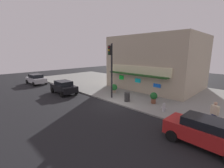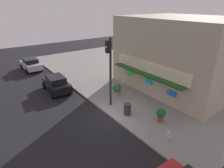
{
  "view_description": "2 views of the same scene",
  "coord_description": "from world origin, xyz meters",
  "px_view_note": "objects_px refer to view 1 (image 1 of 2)",
  "views": [
    {
      "loc": [
        9.92,
        -10.32,
        4.98
      ],
      "look_at": [
        -1.53,
        1.24,
        1.59
      ],
      "focal_mm": 24.5,
      "sensor_mm": 36.0,
      "label": 1
    },
    {
      "loc": [
        10.31,
        -7.32,
        8.16
      ],
      "look_at": [
        -1.63,
        1.38,
        1.9
      ],
      "focal_mm": 30.4,
      "sensor_mm": 36.0,
      "label": 2
    }
  ],
  "objects_px": {
    "potted_plant_by_window": "(114,88)",
    "parked_car_silver": "(36,79)",
    "pedestrian": "(214,113)",
    "potted_plant_by_doorway": "(154,97)",
    "fire_hydrant": "(164,107)",
    "trash_can": "(127,97)",
    "parked_car_red": "(205,132)",
    "traffic_light": "(111,64)",
    "parked_car_black": "(64,87)"
  },
  "relations": [
    {
      "from": "fire_hydrant",
      "to": "potted_plant_by_window",
      "type": "height_order",
      "value": "potted_plant_by_window"
    },
    {
      "from": "traffic_light",
      "to": "potted_plant_by_doorway",
      "type": "relative_size",
      "value": 5.27
    },
    {
      "from": "fire_hydrant",
      "to": "parked_car_red",
      "type": "xyz_separation_m",
      "value": [
        3.67,
        -2.81,
        0.33
      ]
    },
    {
      "from": "potted_plant_by_doorway",
      "to": "parked_car_silver",
      "type": "xyz_separation_m",
      "value": [
        -18.36,
        -4.35,
        0.04
      ]
    },
    {
      "from": "traffic_light",
      "to": "potted_plant_by_window",
      "type": "distance_m",
      "value": 3.75
    },
    {
      "from": "trash_can",
      "to": "parked_car_red",
      "type": "distance_m",
      "value": 8.03
    },
    {
      "from": "potted_plant_by_doorway",
      "to": "potted_plant_by_window",
      "type": "xyz_separation_m",
      "value": [
        -5.5,
        0.21,
        -0.04
      ]
    },
    {
      "from": "potted_plant_by_window",
      "to": "trash_can",
      "type": "bearing_deg",
      "value": -25.03
    },
    {
      "from": "fire_hydrant",
      "to": "pedestrian",
      "type": "bearing_deg",
      "value": -2.51
    },
    {
      "from": "traffic_light",
      "to": "trash_can",
      "type": "distance_m",
      "value": 3.78
    },
    {
      "from": "fire_hydrant",
      "to": "traffic_light",
      "type": "bearing_deg",
      "value": -177.01
    },
    {
      "from": "pedestrian",
      "to": "parked_car_red",
      "type": "bearing_deg",
      "value": -87.51
    },
    {
      "from": "potted_plant_by_window",
      "to": "parked_car_red",
      "type": "distance_m",
      "value": 11.66
    },
    {
      "from": "pedestrian",
      "to": "potted_plant_by_doorway",
      "type": "xyz_separation_m",
      "value": [
        -5.24,
        1.42,
        -0.31
      ]
    },
    {
      "from": "pedestrian",
      "to": "potted_plant_by_doorway",
      "type": "relative_size",
      "value": 1.57
    },
    {
      "from": "potted_plant_by_window",
      "to": "parked_car_black",
      "type": "bearing_deg",
      "value": -135.94
    },
    {
      "from": "fire_hydrant",
      "to": "pedestrian",
      "type": "height_order",
      "value": "pedestrian"
    },
    {
      "from": "fire_hydrant",
      "to": "parked_car_silver",
      "type": "xyz_separation_m",
      "value": [
        -20.04,
        -3.09,
        0.32
      ]
    },
    {
      "from": "pedestrian",
      "to": "potted_plant_by_doorway",
      "type": "height_order",
      "value": "pedestrian"
    },
    {
      "from": "potted_plant_by_doorway",
      "to": "potted_plant_by_window",
      "type": "bearing_deg",
      "value": 177.86
    },
    {
      "from": "potted_plant_by_doorway",
      "to": "parked_car_black",
      "type": "xyz_separation_m",
      "value": [
        -9.93,
        -4.08,
        0.05
      ]
    },
    {
      "from": "trash_can",
      "to": "potted_plant_by_window",
      "type": "bearing_deg",
      "value": 154.97
    },
    {
      "from": "potted_plant_by_window",
      "to": "parked_car_red",
      "type": "bearing_deg",
      "value": -21.52
    },
    {
      "from": "parked_car_red",
      "to": "parked_car_silver",
      "type": "distance_m",
      "value": 23.71
    },
    {
      "from": "pedestrian",
      "to": "parked_car_black",
      "type": "relative_size",
      "value": 0.43
    },
    {
      "from": "potted_plant_by_window",
      "to": "parked_car_silver",
      "type": "relative_size",
      "value": 0.26
    },
    {
      "from": "parked_car_black",
      "to": "parked_car_red",
      "type": "distance_m",
      "value": 15.28
    },
    {
      "from": "potted_plant_by_window",
      "to": "potted_plant_by_doorway",
      "type": "bearing_deg",
      "value": -2.14
    },
    {
      "from": "potted_plant_by_doorway",
      "to": "parked_car_silver",
      "type": "relative_size",
      "value": 0.27
    },
    {
      "from": "parked_car_silver",
      "to": "pedestrian",
      "type": "bearing_deg",
      "value": 7.08
    },
    {
      "from": "trash_can",
      "to": "parked_car_red",
      "type": "xyz_separation_m",
      "value": [
        7.55,
        -2.74,
        0.23
      ]
    },
    {
      "from": "traffic_light",
      "to": "parked_car_silver",
      "type": "bearing_deg",
      "value": -168.88
    },
    {
      "from": "trash_can",
      "to": "parked_car_black",
      "type": "distance_m",
      "value": 8.21
    },
    {
      "from": "fire_hydrant",
      "to": "potted_plant_by_window",
      "type": "xyz_separation_m",
      "value": [
        -7.18,
        1.47,
        0.23
      ]
    },
    {
      "from": "potted_plant_by_doorway",
      "to": "parked_car_silver",
      "type": "distance_m",
      "value": 18.87
    },
    {
      "from": "fire_hydrant",
      "to": "potted_plant_by_window",
      "type": "distance_m",
      "value": 7.33
    },
    {
      "from": "traffic_light",
      "to": "fire_hydrant",
      "type": "height_order",
      "value": "traffic_light"
    },
    {
      "from": "potted_plant_by_doorway",
      "to": "parked_car_black",
      "type": "bearing_deg",
      "value": -157.65
    },
    {
      "from": "potted_plant_by_doorway",
      "to": "parked_car_red",
      "type": "xyz_separation_m",
      "value": [
        5.35,
        -4.07,
        0.06
      ]
    },
    {
      "from": "potted_plant_by_window",
      "to": "parked_car_black",
      "type": "height_order",
      "value": "parked_car_black"
    },
    {
      "from": "fire_hydrant",
      "to": "trash_can",
      "type": "height_order",
      "value": "trash_can"
    },
    {
      "from": "trash_can",
      "to": "pedestrian",
      "type": "xyz_separation_m",
      "value": [
        7.43,
        -0.09,
        0.48
      ]
    },
    {
      "from": "potted_plant_by_doorway",
      "to": "parked_car_silver",
      "type": "bearing_deg",
      "value": -166.66
    },
    {
      "from": "trash_can",
      "to": "potted_plant_by_window",
      "type": "distance_m",
      "value": 3.65
    },
    {
      "from": "parked_car_black",
      "to": "potted_plant_by_window",
      "type": "bearing_deg",
      "value": 44.06
    },
    {
      "from": "trash_can",
      "to": "fire_hydrant",
      "type": "bearing_deg",
      "value": 1.03
    },
    {
      "from": "trash_can",
      "to": "parked_car_red",
      "type": "height_order",
      "value": "parked_car_red"
    },
    {
      "from": "trash_can",
      "to": "potted_plant_by_doorway",
      "type": "distance_m",
      "value": 2.58
    },
    {
      "from": "traffic_light",
      "to": "parked_car_red",
      "type": "relative_size",
      "value": 1.43
    },
    {
      "from": "trash_can",
      "to": "parked_car_silver",
      "type": "xyz_separation_m",
      "value": [
        -16.16,
        -3.02,
        0.21
      ]
    }
  ]
}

